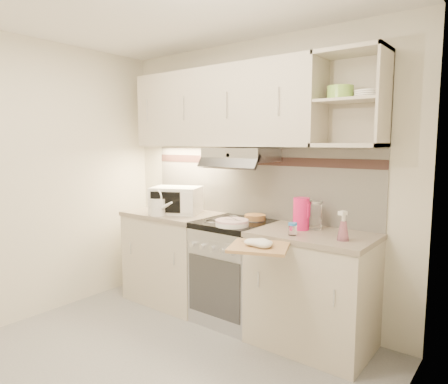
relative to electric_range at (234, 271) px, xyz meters
The scene contains 17 objects.
ground 1.19m from the electric_range, 90.00° to the right, with size 3.00×3.00×0.00m, color gray.
room_shell 1.39m from the electric_range, 89.81° to the right, with size 3.04×2.84×2.52m.
base_cabinet_left 0.75m from the electric_range, behind, with size 0.90×0.60×0.86m, color beige.
worktop_left 0.86m from the electric_range, behind, with size 0.92×0.62×0.04m, color gray.
base_cabinet_right 0.75m from the electric_range, ahead, with size 0.90×0.60×0.86m, color beige.
worktop_right 0.86m from the electric_range, ahead, with size 0.92×0.62×0.04m, color gray.
electric_range is the anchor object (origin of this frame).
microwave 0.91m from the electric_range, behind, with size 0.55×0.49×0.26m.
watering_can 0.93m from the electric_range, 163.16° to the right, with size 0.29×0.15×0.25m.
plate_stack 0.52m from the electric_range, 59.62° to the right, with size 0.28×0.28×0.06m.
bread_loaf 0.51m from the electric_range, 55.31° to the left, with size 0.19×0.19×0.05m, color olive.
pink_pitcher 0.85m from the electric_range, ahead, with size 0.14×0.13×0.26m.
glass_jar 0.90m from the electric_range, 10.70° to the left, with size 0.12×0.12×0.23m.
spice_jar 0.85m from the electric_range, 14.97° to the right, with size 0.06×0.06×0.10m.
spray_bottle 1.15m from the electric_range, ahead, with size 0.09×0.09×0.22m.
cutting_board 0.89m from the electric_range, 41.45° to the right, with size 0.39×0.35×0.02m, color tan.
dish_towel 0.93m from the electric_range, 44.15° to the right, with size 0.24×0.20×0.06m, color silver, non-canonical shape.
Camera 1 is at (2.03, -1.68, 1.58)m, focal length 32.00 mm.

